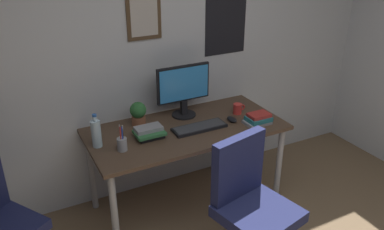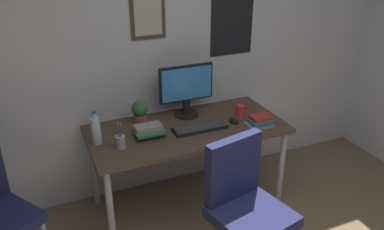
% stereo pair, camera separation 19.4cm
% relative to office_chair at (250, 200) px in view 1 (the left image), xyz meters
% --- Properties ---
extents(wall_back, '(4.40, 0.10, 2.60)m').
position_rel_office_chair_xyz_m(wall_back, '(-0.09, 1.23, 0.77)').
color(wall_back, silver).
rests_on(wall_back, ground_plane).
extents(desk, '(1.54, 0.74, 0.73)m').
position_rel_office_chair_xyz_m(desk, '(-0.08, 0.78, 0.13)').
color(desk, '#4C3828').
rests_on(desk, ground_plane).
extents(office_chair, '(0.58, 0.58, 0.95)m').
position_rel_office_chair_xyz_m(office_chair, '(0.00, 0.00, 0.00)').
color(office_chair, '#1E234C').
rests_on(office_chair, ground_plane).
extents(monitor, '(0.46, 0.20, 0.43)m').
position_rel_office_chair_xyz_m(monitor, '(0.01, 0.99, 0.44)').
color(monitor, black).
rests_on(monitor, desk).
extents(keyboard, '(0.43, 0.15, 0.03)m').
position_rel_office_chair_xyz_m(keyboard, '(0.00, 0.71, 0.22)').
color(keyboard, black).
rests_on(keyboard, desk).
extents(computer_mouse, '(0.06, 0.11, 0.04)m').
position_rel_office_chair_xyz_m(computer_mouse, '(0.30, 0.71, 0.22)').
color(computer_mouse, black).
rests_on(computer_mouse, desk).
extents(water_bottle, '(0.07, 0.07, 0.25)m').
position_rel_office_chair_xyz_m(water_bottle, '(-0.78, 0.81, 0.31)').
color(water_bottle, silver).
rests_on(water_bottle, desk).
extents(coffee_mug_near, '(0.11, 0.07, 0.09)m').
position_rel_office_chair_xyz_m(coffee_mug_near, '(0.43, 0.82, 0.25)').
color(coffee_mug_near, red).
rests_on(coffee_mug_near, desk).
extents(potted_plant, '(0.13, 0.13, 0.20)m').
position_rel_office_chair_xyz_m(potted_plant, '(-0.39, 1.00, 0.31)').
color(potted_plant, brown).
rests_on(potted_plant, desk).
extents(pen_cup, '(0.07, 0.07, 0.20)m').
position_rel_office_chair_xyz_m(pen_cup, '(-0.64, 0.67, 0.26)').
color(pen_cup, '#9EA0A5').
rests_on(pen_cup, desk).
extents(book_stack_left, '(0.21, 0.14, 0.08)m').
position_rel_office_chair_xyz_m(book_stack_left, '(0.47, 0.58, 0.24)').
color(book_stack_left, gray).
rests_on(book_stack_left, desk).
extents(book_stack_right, '(0.22, 0.17, 0.08)m').
position_rel_office_chair_xyz_m(book_stack_right, '(-0.40, 0.76, 0.24)').
color(book_stack_right, black).
rests_on(book_stack_right, desk).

